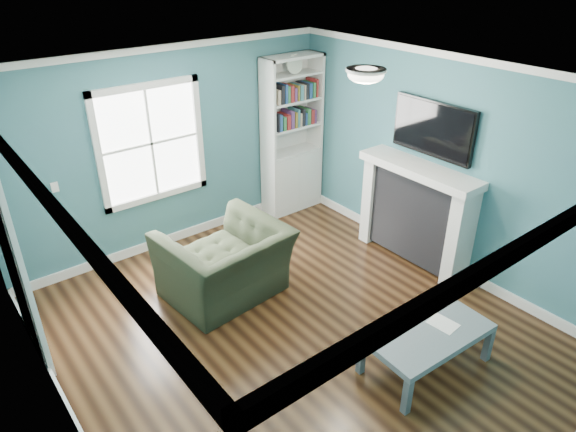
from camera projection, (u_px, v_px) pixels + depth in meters
floor at (296, 331)px, 5.43m from camera, size 5.00×5.00×0.00m
room_walls at (297, 196)px, 4.69m from camera, size 5.00×5.00×5.00m
trim at (297, 229)px, 4.85m from camera, size 4.50×5.00×2.60m
window at (151, 144)px, 6.31m from camera, size 1.40×0.06×1.50m
bookshelf at (292, 151)px, 7.56m from camera, size 0.90×0.35×2.31m
fireplace at (415, 214)px, 6.41m from camera, size 0.44×1.58×1.30m
tv at (433, 129)px, 5.96m from camera, size 0.06×1.10×0.65m
door at (12, 259)px, 4.69m from camera, size 0.12×0.98×2.17m
ceiling_fixture at (366, 74)px, 4.80m from camera, size 0.38×0.38×0.15m
light_switch at (55, 187)px, 5.78m from camera, size 0.08×0.01×0.12m
recliner at (224, 253)px, 5.74m from camera, size 1.37×0.96×1.13m
coffee_table at (428, 335)px, 4.81m from camera, size 1.22×0.71×0.43m
paper_sheet at (443, 324)px, 4.87m from camera, size 0.23×0.28×0.00m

